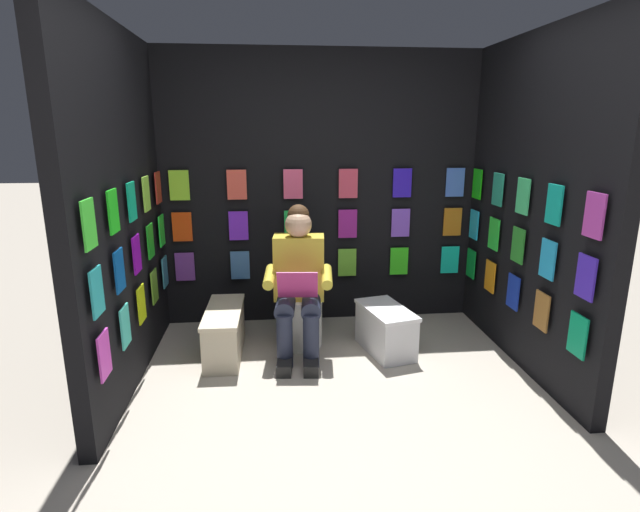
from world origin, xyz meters
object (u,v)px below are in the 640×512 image
object	(u,v)px
toilet	(300,304)
comic_longbox_near	(224,332)
person_reading	(299,282)
comic_longbox_far	(386,330)

from	to	relation	value
toilet	comic_longbox_near	xyz separation A→B (m)	(0.61, 0.22, -0.13)
person_reading	comic_longbox_far	xyz separation A→B (m)	(-0.70, 0.05, -0.41)
toilet	comic_longbox_far	world-z (taller)	toilet
comic_longbox_near	comic_longbox_far	bearing A→B (deg)	178.51
person_reading	toilet	bearing A→B (deg)	-89.30
toilet	comic_longbox_near	bearing A→B (deg)	24.92
toilet	person_reading	xyz separation A→B (m)	(0.02, 0.23, 0.27)
toilet	comic_longbox_near	size ratio (longest dim) A/B	1.01
person_reading	comic_longbox_near	distance (m)	0.72
toilet	person_reading	world-z (taller)	person_reading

